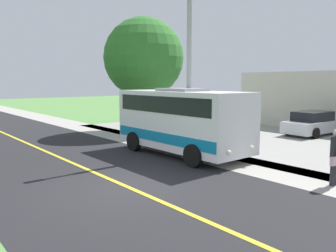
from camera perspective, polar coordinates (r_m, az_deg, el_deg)
name	(u,v)px	position (r m, az deg, el deg)	size (l,w,h in m)	color
ground_plane	(128,187)	(10.77, -6.68, -10.21)	(120.00, 120.00, 0.00)	#548442
road_surface	(128,187)	(10.77, -6.68, -10.19)	(8.00, 100.00, 0.01)	black
sidewalk	(236,162)	(14.17, 11.35, -5.97)	(2.40, 100.00, 0.01)	#9E9991
road_centre_line	(128,187)	(10.77, -6.68, -10.16)	(0.16, 100.00, 0.00)	gold
shuttle_bus_front	(182,118)	(15.16, 2.37, 1.28)	(2.72, 6.66, 2.97)	white
pedestrian_with_bags	(336,155)	(11.93, 26.33, -4.40)	(0.72, 0.34, 1.79)	#262628
street_light_pole	(187,64)	(15.35, 3.23, 10.38)	(1.97, 0.24, 7.28)	#9E9EA3
parked_car_near	(313,124)	(22.75, 23.23, 0.37)	(4.48, 2.18, 1.45)	silver
tree_curbside	(144,58)	(22.30, -4.10, 11.34)	(5.13, 5.13, 7.34)	#4C3826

